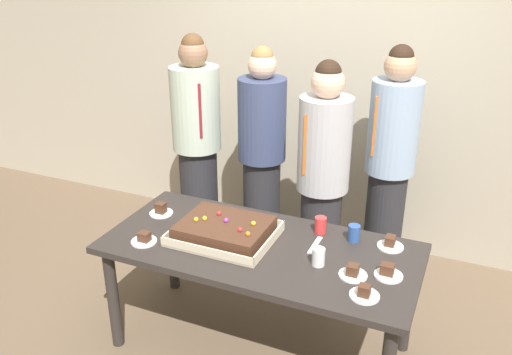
{
  "coord_description": "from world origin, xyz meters",
  "views": [
    {
      "loc": [
        1.04,
        -2.45,
        2.3
      ],
      "look_at": [
        -0.09,
        0.15,
        1.07
      ],
      "focal_mm": 37.61,
      "sensor_mm": 36.0,
      "label": 1
    }
  ],
  "objects_px": {
    "drink_cup_nearest": "(320,225)",
    "cake_server_utensil": "(315,245)",
    "plated_slice_center_back": "(390,244)",
    "drink_cup_middle": "(318,257)",
    "sheet_cake": "(224,231)",
    "plated_slice_center_front": "(161,210)",
    "person_serving_front": "(323,180)",
    "person_striped_tie_right": "(262,158)",
    "party_table": "(260,258)",
    "plated_slice_far_left": "(353,273)",
    "plated_slice_near_left": "(388,272)",
    "plated_slice_far_right": "(144,239)",
    "plated_slice_near_right": "(364,293)",
    "person_far_right_suit": "(197,148)",
    "drink_cup_far_end": "(354,233)",
    "person_green_shirt_behind": "(390,165)"
  },
  "relations": [
    {
      "from": "drink_cup_nearest",
      "to": "cake_server_utensil",
      "type": "xyz_separation_m",
      "value": [
        0.02,
        -0.16,
        -0.05
      ]
    },
    {
      "from": "plated_slice_center_back",
      "to": "drink_cup_middle",
      "type": "relative_size",
      "value": 1.5
    },
    {
      "from": "sheet_cake",
      "to": "plated_slice_center_front",
      "type": "xyz_separation_m",
      "value": [
        -0.51,
        0.11,
        -0.02
      ]
    },
    {
      "from": "drink_cup_nearest",
      "to": "person_serving_front",
      "type": "distance_m",
      "value": 0.48
    },
    {
      "from": "drink_cup_nearest",
      "to": "person_striped_tie_right",
      "type": "distance_m",
      "value": 0.92
    },
    {
      "from": "drink_cup_middle",
      "to": "drink_cup_nearest",
      "type": "bearing_deg",
      "value": 105.61
    },
    {
      "from": "party_table",
      "to": "cake_server_utensil",
      "type": "bearing_deg",
      "value": 23.02
    },
    {
      "from": "party_table",
      "to": "drink_cup_nearest",
      "type": "relative_size",
      "value": 18.04
    },
    {
      "from": "drink_cup_nearest",
      "to": "plated_slice_center_back",
      "type": "bearing_deg",
      "value": -0.14
    },
    {
      "from": "plated_slice_far_left",
      "to": "person_serving_front",
      "type": "bearing_deg",
      "value": 117.16
    },
    {
      "from": "plated_slice_near_left",
      "to": "plated_slice_far_right",
      "type": "distance_m",
      "value": 1.38
    },
    {
      "from": "plated_slice_far_left",
      "to": "drink_cup_nearest",
      "type": "relative_size",
      "value": 1.5
    },
    {
      "from": "plated_slice_near_right",
      "to": "drink_cup_middle",
      "type": "height_order",
      "value": "drink_cup_middle"
    },
    {
      "from": "plated_slice_near_right",
      "to": "person_striped_tie_right",
      "type": "xyz_separation_m",
      "value": [
        -1.04,
        1.17,
        0.13
      ]
    },
    {
      "from": "cake_server_utensil",
      "to": "plated_slice_center_back",
      "type": "bearing_deg",
      "value": 22.15
    },
    {
      "from": "sheet_cake",
      "to": "plated_slice_center_back",
      "type": "xyz_separation_m",
      "value": [
        0.91,
        0.29,
        -0.03
      ]
    },
    {
      "from": "plated_slice_far_left",
      "to": "person_far_right_suit",
      "type": "bearing_deg",
      "value": 147.13
    },
    {
      "from": "plated_slice_far_left",
      "to": "drink_cup_middle",
      "type": "distance_m",
      "value": 0.2
    },
    {
      "from": "drink_cup_far_end",
      "to": "cake_server_utensil",
      "type": "relative_size",
      "value": 0.5
    },
    {
      "from": "plated_slice_far_left",
      "to": "cake_server_utensil",
      "type": "distance_m",
      "value": 0.35
    },
    {
      "from": "plated_slice_far_left",
      "to": "plated_slice_center_front",
      "type": "bearing_deg",
      "value": 171.24
    },
    {
      "from": "plated_slice_near_left",
      "to": "person_far_right_suit",
      "type": "height_order",
      "value": "person_far_right_suit"
    },
    {
      "from": "sheet_cake",
      "to": "drink_cup_middle",
      "type": "distance_m",
      "value": 0.59
    },
    {
      "from": "drink_cup_nearest",
      "to": "person_green_shirt_behind",
      "type": "distance_m",
      "value": 0.85
    },
    {
      "from": "plated_slice_center_front",
      "to": "drink_cup_far_end",
      "type": "distance_m",
      "value": 1.22
    },
    {
      "from": "cake_server_utensil",
      "to": "person_striped_tie_right",
      "type": "distance_m",
      "value": 1.06
    },
    {
      "from": "plated_slice_near_right",
      "to": "plated_slice_far_left",
      "type": "height_order",
      "value": "plated_slice_near_right"
    },
    {
      "from": "party_table",
      "to": "plated_slice_near_right",
      "type": "distance_m",
      "value": 0.71
    },
    {
      "from": "plated_slice_far_right",
      "to": "drink_cup_far_end",
      "type": "xyz_separation_m",
      "value": [
        1.11,
        0.5,
        0.03
      ]
    },
    {
      "from": "drink_cup_far_end",
      "to": "person_striped_tie_right",
      "type": "xyz_separation_m",
      "value": [
        -0.86,
        0.66,
        0.1
      ]
    },
    {
      "from": "plated_slice_far_left",
      "to": "plated_slice_far_right",
      "type": "height_order",
      "value": "plated_slice_far_left"
    },
    {
      "from": "drink_cup_far_end",
      "to": "person_green_shirt_behind",
      "type": "height_order",
      "value": "person_green_shirt_behind"
    },
    {
      "from": "person_striped_tie_right",
      "to": "plated_slice_center_back",
      "type": "bearing_deg",
      "value": 49.42
    },
    {
      "from": "cake_server_utensil",
      "to": "person_striped_tie_right",
      "type": "bearing_deg",
      "value": 129.98
    },
    {
      "from": "sheet_cake",
      "to": "person_far_right_suit",
      "type": "distance_m",
      "value": 1.07
    },
    {
      "from": "person_green_shirt_behind",
      "to": "person_striped_tie_right",
      "type": "xyz_separation_m",
      "value": [
        -0.9,
        -0.16,
        -0.03
      ]
    },
    {
      "from": "party_table",
      "to": "drink_cup_middle",
      "type": "relative_size",
      "value": 18.04
    },
    {
      "from": "drink_cup_far_end",
      "to": "person_green_shirt_behind",
      "type": "relative_size",
      "value": 0.06
    },
    {
      "from": "sheet_cake",
      "to": "plated_slice_near_right",
      "type": "height_order",
      "value": "sheet_cake"
    },
    {
      "from": "drink_cup_middle",
      "to": "drink_cup_far_end",
      "type": "bearing_deg",
      "value": 71.38
    },
    {
      "from": "party_table",
      "to": "person_green_shirt_behind",
      "type": "height_order",
      "value": "person_green_shirt_behind"
    },
    {
      "from": "plated_slice_near_left",
      "to": "drink_cup_nearest",
      "type": "xyz_separation_m",
      "value": [
        -0.46,
        0.3,
        0.03
      ]
    },
    {
      "from": "plated_slice_center_back",
      "to": "person_serving_front",
      "type": "distance_m",
      "value": 0.72
    },
    {
      "from": "plated_slice_near_left",
      "to": "plated_slice_far_left",
      "type": "xyz_separation_m",
      "value": [
        -0.17,
        -0.07,
        -0.0
      ]
    },
    {
      "from": "drink_cup_nearest",
      "to": "sheet_cake",
      "type": "bearing_deg",
      "value": -149.69
    },
    {
      "from": "plated_slice_near_left",
      "to": "cake_server_utensil",
      "type": "relative_size",
      "value": 0.75
    },
    {
      "from": "party_table",
      "to": "plated_slice_near_left",
      "type": "height_order",
      "value": "plated_slice_near_left"
    },
    {
      "from": "plated_slice_near_right",
      "to": "plated_slice_center_front",
      "type": "bearing_deg",
      "value": 165.76
    },
    {
      "from": "cake_server_utensil",
      "to": "person_striped_tie_right",
      "type": "xyz_separation_m",
      "value": [
        -0.67,
        0.8,
        0.14
      ]
    },
    {
      "from": "plated_slice_near_left",
      "to": "plated_slice_center_back",
      "type": "distance_m",
      "value": 0.3
    }
  ]
}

